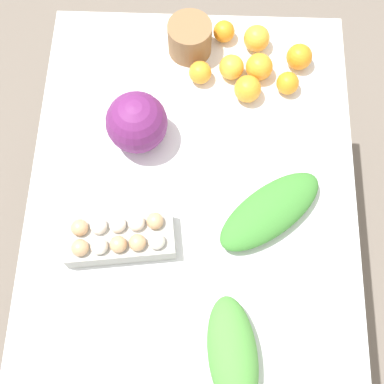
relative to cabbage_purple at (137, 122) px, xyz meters
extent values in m
plane|color=#70665B|center=(0.17, 0.16, -0.82)|extent=(8.00, 8.00, 0.00)
cube|color=silver|center=(0.17, 0.16, -0.10)|extent=(1.22, 0.90, 0.03)
cylinder|color=olive|center=(-0.38, -0.23, -0.47)|extent=(0.06, 0.06, 0.70)
cylinder|color=olive|center=(-0.38, 0.54, -0.47)|extent=(0.06, 0.06, 0.70)
sphere|color=#6B2366|center=(0.00, 0.00, 0.00)|extent=(0.17, 0.17, 0.17)
cube|color=#A8A8A3|center=(0.31, -0.03, -0.05)|extent=(0.15, 0.29, 0.06)
sphere|color=tan|center=(0.35, -0.12, -0.01)|extent=(0.04, 0.04, 0.04)
sphere|color=white|center=(0.35, -0.07, -0.01)|extent=(0.04, 0.04, 0.04)
sphere|color=tan|center=(0.34, -0.02, -0.01)|extent=(0.04, 0.04, 0.04)
sphere|color=tan|center=(0.33, 0.02, -0.01)|extent=(0.04, 0.04, 0.04)
sphere|color=white|center=(0.33, 0.07, -0.01)|extent=(0.04, 0.04, 0.04)
sphere|color=tan|center=(0.30, -0.12, -0.01)|extent=(0.04, 0.04, 0.04)
sphere|color=white|center=(0.29, -0.08, -0.01)|extent=(0.04, 0.04, 0.04)
sphere|color=white|center=(0.29, -0.03, -0.01)|extent=(0.04, 0.04, 0.04)
sphere|color=white|center=(0.28, 0.02, -0.01)|extent=(0.04, 0.04, 0.04)
sphere|color=tan|center=(0.28, 0.07, -0.01)|extent=(0.04, 0.04, 0.04)
cylinder|color=olive|center=(-0.31, 0.13, -0.03)|extent=(0.13, 0.13, 0.11)
ellipsoid|color=#4C933D|center=(0.59, 0.27, -0.04)|extent=(0.29, 0.16, 0.09)
ellipsoid|color=#3D8433|center=(0.22, 0.36, -0.05)|extent=(0.31, 0.33, 0.07)
sphere|color=#F9A833|center=(-0.32, 0.33, -0.05)|extent=(0.08, 0.08, 0.08)
sphere|color=#F9A833|center=(-0.22, 0.26, -0.05)|extent=(0.07, 0.07, 0.07)
sphere|color=orange|center=(-0.20, 0.17, -0.05)|extent=(0.07, 0.07, 0.07)
sphere|color=orange|center=(-0.26, 0.46, -0.05)|extent=(0.08, 0.08, 0.08)
sphere|color=orange|center=(-0.15, 0.31, -0.05)|extent=(0.08, 0.08, 0.08)
sphere|color=orange|center=(-0.17, 0.42, -0.05)|extent=(0.07, 0.07, 0.07)
sphere|color=orange|center=(-0.35, 0.24, -0.05)|extent=(0.07, 0.07, 0.07)
sphere|color=orange|center=(-0.22, 0.34, -0.04)|extent=(0.08, 0.08, 0.08)
camera|label=1|loc=(0.70, 0.17, 1.28)|focal=50.00mm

